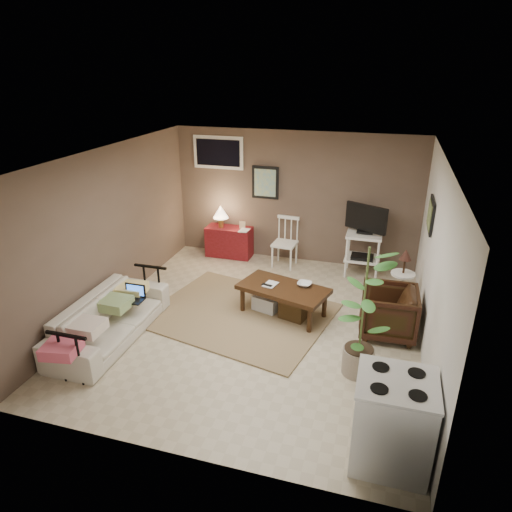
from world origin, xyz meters
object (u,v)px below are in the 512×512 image
(side_table, at_px, (403,272))
(stove, at_px, (392,421))
(sofa, at_px, (109,312))
(tv_stand, at_px, (364,239))
(coffee_table, at_px, (283,298))
(spindle_chair, at_px, (285,244))
(red_console, at_px, (229,239))
(potted_plant, at_px, (363,308))
(armchair, at_px, (388,310))

(side_table, xyz_separation_m, stove, (-0.09, -3.08, -0.13))
(sofa, bearing_deg, tv_stand, -45.89)
(coffee_table, relative_size, stove, 1.54)
(coffee_table, xyz_separation_m, sofa, (-2.10, -1.25, 0.12))
(coffee_table, relative_size, tv_stand, 1.11)
(coffee_table, xyz_separation_m, spindle_chair, (-0.38, 1.77, 0.16))
(sofa, relative_size, red_console, 1.98)
(potted_plant, bearing_deg, spindle_chair, 118.61)
(side_table, bearing_deg, spindle_chair, 152.91)
(red_console, xyz_separation_m, tv_stand, (2.54, -0.14, 0.33))
(sofa, bearing_deg, potted_plant, -87.29)
(spindle_chair, height_order, stove, stove)
(sofa, bearing_deg, armchair, -72.41)
(red_console, bearing_deg, side_table, -20.38)
(sofa, height_order, tv_stand, tv_stand)
(red_console, bearing_deg, coffee_table, -51.52)
(potted_plant, bearing_deg, coffee_table, 137.36)
(coffee_table, distance_m, spindle_chair, 1.82)
(red_console, relative_size, armchair, 1.33)
(potted_plant, xyz_separation_m, stove, (0.39, -1.26, -0.43))
(coffee_table, bearing_deg, armchair, -4.23)
(spindle_chair, xyz_separation_m, side_table, (2.05, -1.05, 0.17))
(armchair, bearing_deg, stove, 0.31)
(stove, bearing_deg, armchair, 92.06)
(sofa, height_order, spindle_chair, spindle_chair)
(red_console, distance_m, stove, 5.27)
(tv_stand, relative_size, potted_plant, 0.76)
(coffee_table, relative_size, sofa, 0.71)
(red_console, distance_m, armchair, 3.63)
(tv_stand, height_order, potted_plant, potted_plant)
(coffee_table, relative_size, spindle_chair, 1.56)
(stove, bearing_deg, tv_stand, 97.75)
(potted_plant, bearing_deg, side_table, 75.15)
(coffee_table, bearing_deg, tv_stand, 60.11)
(red_console, bearing_deg, spindle_chair, -6.89)
(sofa, bearing_deg, coffee_table, -59.19)
(coffee_table, distance_m, tv_stand, 2.08)
(coffee_table, distance_m, red_console, 2.44)
(side_table, bearing_deg, stove, -91.75)
(sofa, height_order, stove, stove)
(tv_stand, bearing_deg, side_table, -57.82)
(red_console, xyz_separation_m, side_table, (3.19, -1.19, 0.24))
(armchair, bearing_deg, sofa, -74.15)
(spindle_chair, distance_m, potted_plant, 3.30)
(armchair, bearing_deg, potted_plant, -19.12)
(armchair, bearing_deg, side_table, 166.45)
(armchair, bearing_deg, tv_stand, -167.39)
(tv_stand, xyz_separation_m, side_table, (0.66, -1.04, -0.08))
(red_console, relative_size, side_table, 1.05)
(tv_stand, xyz_separation_m, stove, (0.56, -4.12, -0.22))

